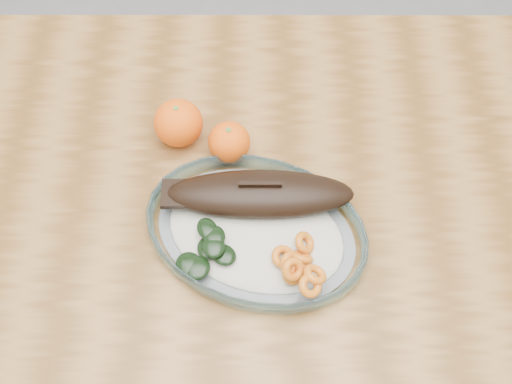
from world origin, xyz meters
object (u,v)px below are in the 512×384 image
at_px(dining_table, 221,243).
at_px(orange_right, 229,142).
at_px(plated_meal, 256,228).
at_px(orange_left, 178,123).

relative_size(dining_table, orange_right, 19.01).
height_order(dining_table, orange_right, orange_right).
relative_size(plated_meal, orange_left, 9.62).
distance_m(plated_meal, orange_left, 0.21).
relative_size(orange_left, orange_right, 1.18).
distance_m(dining_table, orange_left, 0.20).
distance_m(orange_left, orange_right, 0.08).
bearing_deg(dining_table, plated_meal, -30.71).
bearing_deg(orange_left, orange_right, -21.83).
relative_size(dining_table, plated_meal, 1.67).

